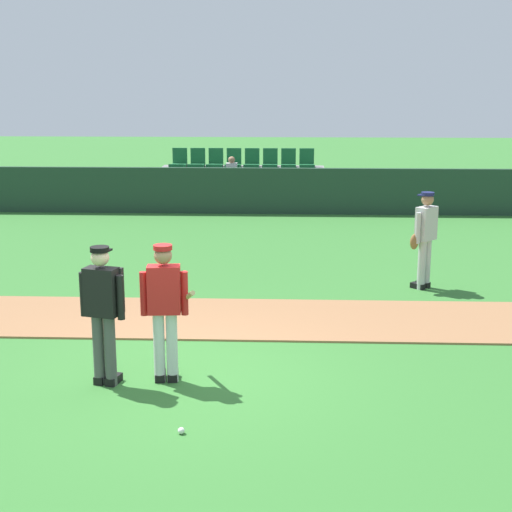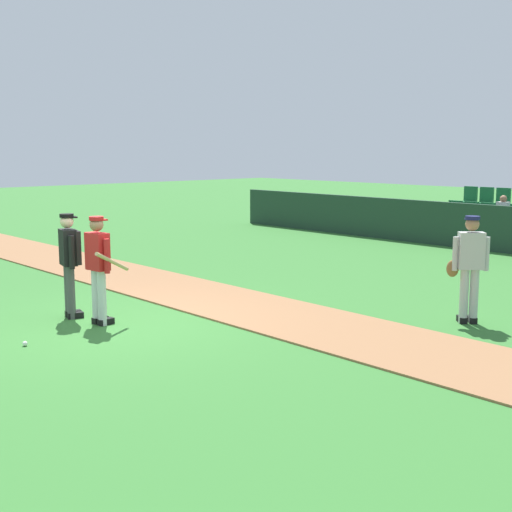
{
  "view_description": "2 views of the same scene",
  "coord_description": "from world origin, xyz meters",
  "px_view_note": "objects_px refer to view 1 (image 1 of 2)",
  "views": [
    {
      "loc": [
        1.35,
        -9.06,
        3.73
      ],
      "look_at": [
        0.89,
        2.03,
        1.11
      ],
      "focal_mm": 53.28,
      "sensor_mm": 36.0,
      "label": 1
    },
    {
      "loc": [
        9.66,
        -5.65,
        2.83
      ],
      "look_at": [
        1.4,
        1.84,
        1.09
      ],
      "focal_mm": 48.67,
      "sensor_mm": 36.0,
      "label": 2
    }
  ],
  "objects_px": {
    "batter_red_jersey": "(165,307)",
    "baseball": "(181,431)",
    "umpire_home_plate": "(103,307)",
    "runner_grey_jersey": "(425,237)"
  },
  "relations": [
    {
      "from": "batter_red_jersey",
      "to": "umpire_home_plate",
      "type": "distance_m",
      "value": 0.75
    },
    {
      "from": "umpire_home_plate",
      "to": "runner_grey_jersey",
      "type": "bearing_deg",
      "value": 44.4
    },
    {
      "from": "umpire_home_plate",
      "to": "runner_grey_jersey",
      "type": "distance_m",
      "value": 6.57
    },
    {
      "from": "runner_grey_jersey",
      "to": "baseball",
      "type": "bearing_deg",
      "value": -121.13
    },
    {
      "from": "batter_red_jersey",
      "to": "umpire_home_plate",
      "type": "height_order",
      "value": "same"
    },
    {
      "from": "umpire_home_plate",
      "to": "baseball",
      "type": "xyz_separation_m",
      "value": [
        1.12,
        -1.33,
        -0.96
      ]
    },
    {
      "from": "batter_red_jersey",
      "to": "umpire_home_plate",
      "type": "relative_size",
      "value": 1.0
    },
    {
      "from": "batter_red_jersey",
      "to": "umpire_home_plate",
      "type": "xyz_separation_m",
      "value": [
        -0.74,
        -0.12,
        0.03
      ]
    },
    {
      "from": "batter_red_jersey",
      "to": "baseball",
      "type": "relative_size",
      "value": 23.78
    },
    {
      "from": "umpire_home_plate",
      "to": "runner_grey_jersey",
      "type": "height_order",
      "value": "same"
    }
  ]
}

